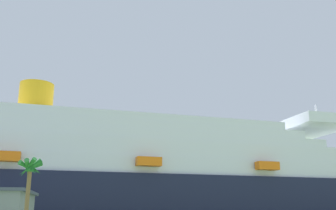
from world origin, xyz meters
The scene contains 2 objects.
cruise_ship centered at (6.20, 79.73, 15.12)m, with size 287.11×51.06×54.05m.
palm_tree centered at (-22.88, -1.69, 8.75)m, with size 3.57×3.68×11.07m.
Camera 1 is at (-15.93, -62.25, 3.43)m, focal length 42.53 mm.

